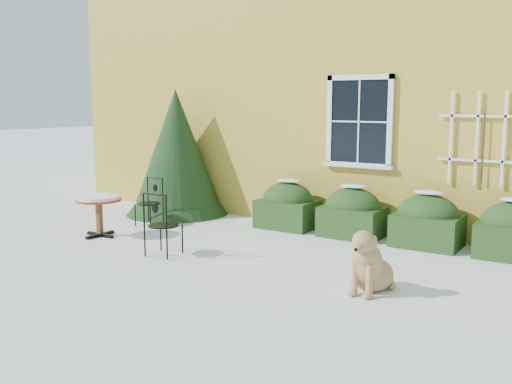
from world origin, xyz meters
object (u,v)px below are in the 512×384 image
Objects in this scene: evergreen_shrub at (177,164)px; dog at (369,266)px; patio_chair_far at (150,202)px; patio_chair_near at (162,224)px; bistro_table at (99,203)px.

evergreen_shrub reaches higher than dog.
dog is (4.96, -1.44, -0.12)m from patio_chair_far.
patio_chair_near is at bearing -177.39° from dog.
evergreen_shrub is at bearing 95.69° from bistro_table.
patio_chair_near is at bearing -11.36° from bistro_table.
evergreen_shrub is 2.89× the size of patio_chair_far.
evergreen_shrub is 2.82× the size of dog.
bistro_table is 0.79× the size of patio_chair_near.
evergreen_shrub reaches higher than bistro_table.
dog is at bearing 175.32° from patio_chair_near.
patio_chair_near reaches higher than bistro_table.
bistro_table is at bearing -17.81° from patio_chair_near.
patio_chair_far is at bearing -74.47° from evergreen_shrub.
dog reaches higher than bistro_table.
patio_chair_near is at bearing -53.37° from evergreen_shrub.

